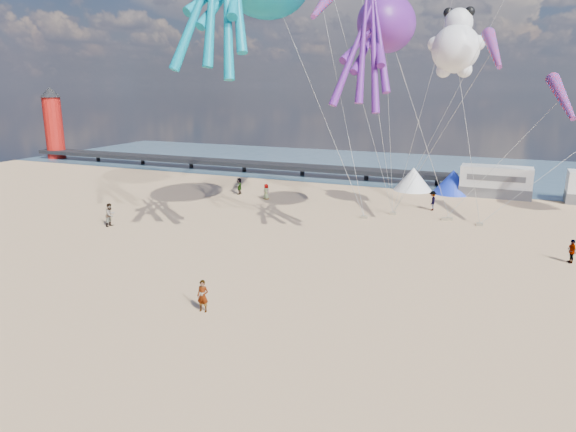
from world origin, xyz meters
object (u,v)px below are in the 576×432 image
Objects in this scene: tent_blue at (453,182)px; tent_white at (413,179)px; beachgoer_3 at (572,251)px; sandbag_b at (450,219)px; beachgoer_4 at (239,186)px; sandbag_c at (480,224)px; sandbag_a at (364,217)px; sandbag_e at (393,213)px; beachgoer_1 at (110,215)px; standing_person at (203,296)px; sandbag_d at (445,219)px; windsock_left at (322,5)px; windsock_mid at (562,97)px; lighthouse at (54,128)px; motorhome_0 at (496,182)px; beachgoer_0 at (266,192)px; kite_octopus_purple at (386,24)px; beachgoer_2 at (432,201)px; kite_panda at (456,49)px; windsock_right at (493,49)px.

tent_white is at bearing 180.00° from tent_blue.
beachgoer_3 reaches higher than sandbag_b.
beachgoer_4 reaches higher than sandbag_c.
sandbag_e is at bearing 47.66° from sandbag_a.
tent_white reaches higher than beachgoer_1.
tent_blue reaches higher than sandbag_b.
sandbag_d is at bearing 63.81° from standing_person.
windsock_left reaches higher than beachgoer_1.
beachgoer_4 is 19.18m from windsock_left.
windsock_mid is (16.09, 21.81, 9.06)m from standing_person.
sandbag_a is at bearing 78.01° from standing_person.
windsock_mid reaches higher than standing_person.
lighthouse is 44.54m from beachgoer_1.
sandbag_b is (4.93, -11.31, -1.09)m from tent_white.
windsock_left reaches higher than beachgoer_4.
motorhome_0 is 13.75m from sandbag_e.
sandbag_d is 0.08× the size of windsock_mid.
tent_blue is 2.68× the size of beachgoer_0.
beachgoer_0 is 17.50m from windsock_left.
tent_white is at bearing 120.89° from sandbag_c.
sandbag_e is at bearing -60.24° from beachgoer_1.
kite_octopus_purple is 1.35× the size of windsock_left.
beachgoer_0 is at bearing 175.49° from sandbag_b.
beachgoer_1 is at bearing -153.14° from sandbag_d.
beachgoer_1 is 3.66× the size of sandbag_b.
sandbag_d is at bearing 22.72° from beachgoer_2.
sandbag_b is 1.00× the size of sandbag_d.
beachgoer_4 is 0.28× the size of kite_panda.
sandbag_e is at bearing 176.78° from sandbag_d.
beachgoer_2 is at bearing 101.82° from kite_panda.
kite_panda is 11.03m from windsock_left.
tent_white reaches higher than beachgoer_2.
windsock_right is (19.53, -6.61, 12.17)m from beachgoer_0.
motorhome_0 is 11.80m from sandbag_b.
tent_white is 8.94m from beachgoer_2.
sandbag_c is 13.54m from windsock_right.
windsock_right is (2.67, -5.02, 12.81)m from sandbag_d.
kite_panda is (4.18, -0.97, 13.17)m from sandbag_e.
tent_white is 30.44m from beachgoer_1.
standing_person is 24.81m from sandbag_c.
tent_blue is at bearing 71.92° from kite_octopus_purple.
sandbag_d is (-8.37, 7.68, -0.64)m from beachgoer_3.
tent_blue is 8.43m from beachgoer_2.
lighthouse reaches higher than tent_white.
beachgoer_1 is (-6.94, -13.65, 0.17)m from beachgoer_0.
tent_blue is 2.51× the size of standing_person.
windsock_left is at bearing -138.21° from motorhome_0.
sandbag_b is 1.00× the size of sandbag_c.
sandbag_b is 20.01m from windsock_left.
motorhome_0 is at bearing 55.72° from sandbag_e.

